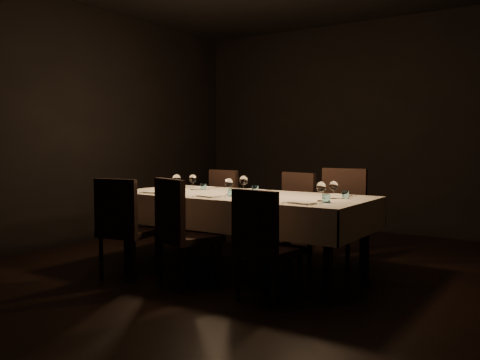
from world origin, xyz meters
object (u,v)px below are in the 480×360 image
Objects in this scene: dining_table at (240,202)px; chair_near_right at (263,240)px; chair_far_left at (217,205)px; chair_near_left at (123,223)px; chair_far_right at (339,213)px; chair_near_center at (181,227)px; chair_far_center at (292,211)px.

dining_table is 1.04m from chair_near_right.
chair_far_left is (-0.88, 0.81, -0.17)m from dining_table.
chair_near_left reaches higher than dining_table.
dining_table is 2.70× the size of chair_far_left.
chair_near_left is 1.64m from chair_far_left.
chair_near_center is at bearing -120.43° from chair_far_right.
chair_near_center is (0.63, 0.08, 0.01)m from chair_near_left.
dining_table is at bearing -134.77° from chair_far_right.
chair_near_right is at bearing 174.16° from chair_near_left.
chair_far_right reaches higher than chair_near_center.
chair_near_center reaches higher than chair_far_center.
dining_table is 1.05m from chair_far_right.
chair_near_right reaches higher than dining_table.
chair_far_left reaches higher than dining_table.
dining_table is 2.64× the size of chair_near_center.
dining_table is 2.70× the size of chair_far_center.
chair_near_left is 1.04× the size of chair_near_right.
chair_near_right is (0.83, 0.00, -0.03)m from chair_near_center.
chair_far_right is at bearing 46.53° from dining_table.
chair_far_right is at bearing 6.28° from chair_far_left.
chair_near_right is 1.70m from chair_far_center.
chair_far_right is (0.60, -0.09, 0.03)m from chair_far_center.
chair_far_right is (0.72, 0.76, -0.14)m from dining_table.
chair_far_left is (-1.59, 1.55, 0.02)m from chair_near_right.
chair_far_right reaches higher than chair_far_left.
chair_far_center is at bearing 10.50° from chair_far_left.
chair_near_left reaches higher than chair_near_right.
chair_far_right is (1.60, -0.06, 0.03)m from chair_far_left.
chair_near_center reaches higher than chair_near_right.
chair_near_left is 1.00× the size of chair_far_center.
dining_table is 0.77m from chair_near_center.
chair_near_right is 0.96× the size of chair_far_center.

